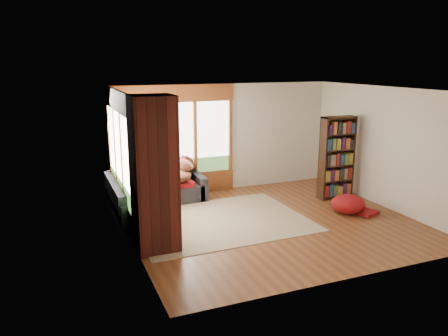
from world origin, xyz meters
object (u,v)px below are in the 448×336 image
object	(u,v)px
sectional_sofa	(154,195)
area_rug	(219,221)
pouf	(348,203)
dog_tan	(175,170)
brick_chimney	(154,174)
dog_brindle	(162,185)
bookshelf	(337,158)

from	to	relation	value
sectional_sofa	area_rug	bearing A→B (deg)	-49.82
sectional_sofa	pouf	world-z (taller)	sectional_sofa
sectional_sofa	area_rug	world-z (taller)	sectional_sofa
sectional_sofa	dog_tan	distance (m)	0.71
brick_chimney	dog_tan	distance (m)	2.39
dog_tan	dog_brindle	bearing A→B (deg)	-128.05
area_rug	dog_brindle	size ratio (longest dim) A/B	4.29
brick_chimney	sectional_sofa	distance (m)	2.32
bookshelf	dog_tan	xyz separation A→B (m)	(-3.59, 0.91, -0.16)
area_rug	dog_tan	xyz separation A→B (m)	(-0.50, 1.36, 0.79)
sectional_sofa	bookshelf	bearing A→B (deg)	-9.41
brick_chimney	sectional_sofa	bearing A→B (deg)	77.71
pouf	dog_brindle	xyz separation A→B (m)	(-3.72, 1.02, 0.53)
area_rug	bookshelf	xyz separation A→B (m)	(3.09, 0.46, 0.95)
sectional_sofa	dog_brindle	world-z (taller)	dog_brindle
brick_chimney	bookshelf	world-z (taller)	brick_chimney
bookshelf	dog_tan	bearing A→B (deg)	165.82
area_rug	pouf	world-z (taller)	pouf
brick_chimney	sectional_sofa	size ratio (longest dim) A/B	1.18
area_rug	dog_brindle	distance (m)	1.34
pouf	sectional_sofa	bearing A→B (deg)	154.04
bookshelf	dog_brindle	xyz separation A→B (m)	(-4.10, 0.03, -0.22)
brick_chimney	pouf	size ratio (longest dim) A/B	3.66
pouf	bookshelf	bearing A→B (deg)	69.04
bookshelf	pouf	distance (m)	1.30
dog_tan	sectional_sofa	bearing A→B (deg)	-178.09
brick_chimney	bookshelf	xyz separation A→B (m)	(4.54, 1.23, -0.34)
dog_tan	area_rug	bearing A→B (deg)	-77.46
pouf	area_rug	bearing A→B (deg)	168.88
brick_chimney	dog_brindle	size ratio (longest dim) A/B	3.26
dog_brindle	sectional_sofa	bearing A→B (deg)	9.09
bookshelf	area_rug	bearing A→B (deg)	-171.61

